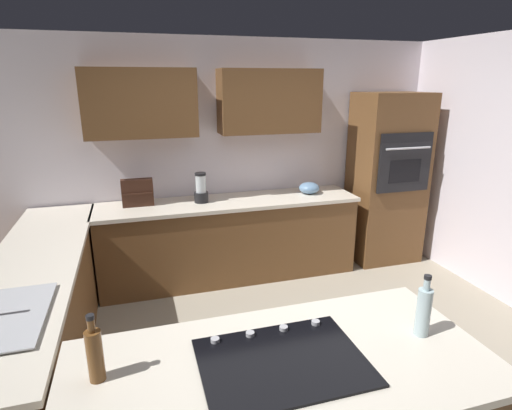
{
  "coord_description": "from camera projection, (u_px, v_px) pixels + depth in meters",
  "views": [
    {
      "loc": [
        1.06,
        2.5,
        2.15
      ],
      "look_at": [
        -0.0,
        -1.05,
        1.03
      ],
      "focal_mm": 29.06,
      "sensor_mm": 36.0,
      "label": 1
    }
  ],
  "objects": [
    {
      "name": "countertop_back",
      "position": [
        229.0,
        202.0,
        4.5
      ],
      "size": [
        2.84,
        0.64,
        0.04
      ],
      "primitive_type": "cube",
      "color": "silver",
      "rests_on": "lower_cabinets_back"
    },
    {
      "name": "cooktop",
      "position": [
        282.0,
        361.0,
        1.91
      ],
      "size": [
        0.76,
        0.56,
        0.03
      ],
      "color": "black",
      "rests_on": "island_top"
    },
    {
      "name": "wall_back",
      "position": [
        225.0,
        145.0,
        4.64
      ],
      "size": [
        6.0,
        0.44,
        2.6
      ],
      "color": "silver",
      "rests_on": "ground"
    },
    {
      "name": "lower_cabinets_back",
      "position": [
        230.0,
        241.0,
        4.63
      ],
      "size": [
        2.8,
        0.6,
        0.86
      ],
      "primitive_type": "cube",
      "color": "brown",
      "rests_on": "ground"
    },
    {
      "name": "island_top",
      "position": [
        282.0,
        367.0,
        1.92
      ],
      "size": [
        2.0,
        0.94,
        0.04
      ],
      "primitive_type": "cube",
      "color": "silver",
      "rests_on": "island_base"
    },
    {
      "name": "second_bottle",
      "position": [
        424.0,
        311.0,
        2.09
      ],
      "size": [
        0.07,
        0.07,
        0.33
      ],
      "color": "silver",
      "rests_on": "island_top"
    },
    {
      "name": "mixing_bowl",
      "position": [
        309.0,
        188.0,
        4.76
      ],
      "size": [
        0.23,
        0.23,
        0.13
      ],
      "primitive_type": "ellipsoid",
      "color": "#668CB2",
      "rests_on": "countertop_back"
    },
    {
      "name": "wall_oven",
      "position": [
        387.0,
        179.0,
        4.99
      ],
      "size": [
        0.8,
        0.66,
        2.02
      ],
      "color": "brown",
      "rests_on": "ground"
    },
    {
      "name": "ground_plane",
      "position": [
        295.0,
        370.0,
        3.2
      ],
      "size": [
        14.0,
        14.0,
        0.0
      ],
      "primitive_type": "plane",
      "color": "#9E937F"
    },
    {
      "name": "blender",
      "position": [
        201.0,
        190.0,
        4.4
      ],
      "size": [
        0.15,
        0.15,
        0.32
      ],
      "color": "black",
      "rests_on": "countertop_back"
    },
    {
      "name": "oil_bottle",
      "position": [
        95.0,
        354.0,
        1.77
      ],
      "size": [
        0.07,
        0.07,
        0.32
      ],
      "color": "brown",
      "rests_on": "island_top"
    },
    {
      "name": "countertop_side",
      "position": [
        32.0,
        266.0,
        2.95
      ],
      "size": [
        0.64,
        2.94,
        0.04
      ],
      "primitive_type": "cube",
      "color": "silver",
      "rests_on": "lower_cabinets_side"
    },
    {
      "name": "spice_rack",
      "position": [
        138.0,
        193.0,
        4.26
      ],
      "size": [
        0.32,
        0.11,
        0.28
      ],
      "color": "#381E14",
      "rests_on": "countertop_back"
    },
    {
      "name": "lower_cabinets_side",
      "position": [
        41.0,
        321.0,
        3.08
      ],
      "size": [
        0.6,
        2.9,
        0.86
      ],
      "primitive_type": "cube",
      "color": "brown",
      "rests_on": "ground"
    }
  ]
}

